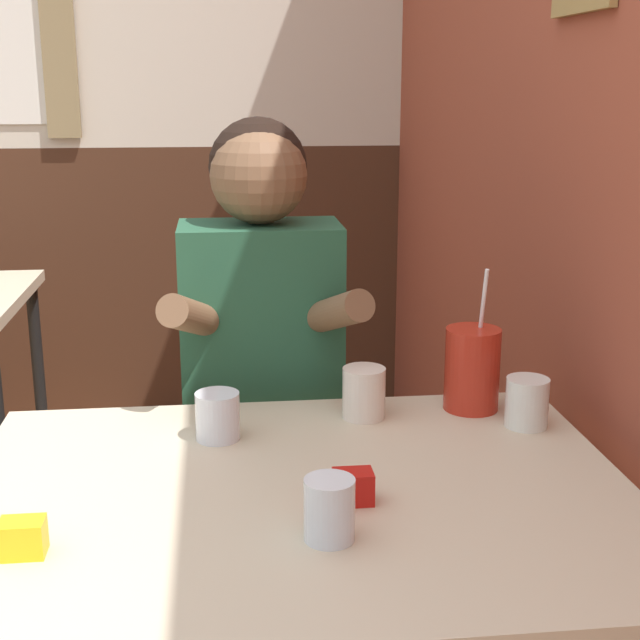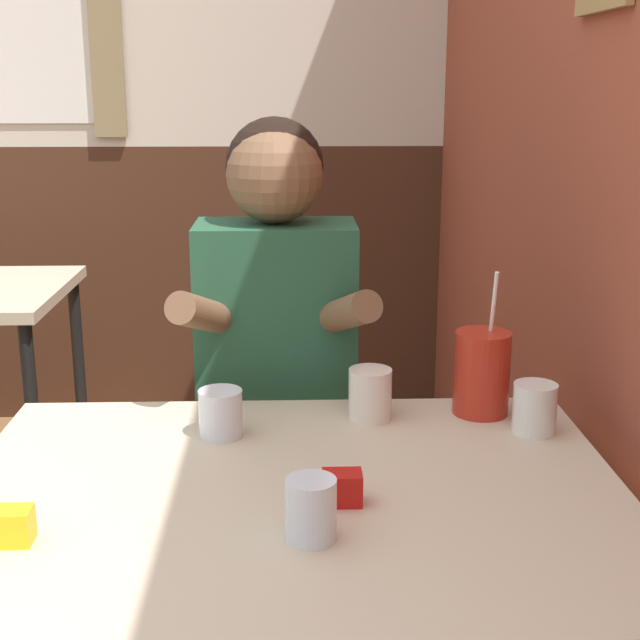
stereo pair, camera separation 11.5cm
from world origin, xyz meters
TOP-DOWN VIEW (x-y plane):
  - brick_wall_right at (1.27, 1.30)m, footprint 0.08×4.60m
  - back_wall at (-0.02, 2.63)m, footprint 5.48×0.09m
  - main_table at (0.64, 0.39)m, footprint 1.06×0.81m
  - person_seated at (0.61, 0.97)m, footprint 0.42×0.40m
  - cocktail_pitcher at (1.00, 0.71)m, footprint 0.11×0.11m
  - glass_near_pitcher at (0.51, 0.61)m, footprint 0.08×0.08m
  - glass_center at (1.08, 0.61)m, footprint 0.08×0.08m
  - glass_far_side at (0.79, 0.69)m, footprint 0.08×0.08m
  - glass_by_brick at (0.67, 0.23)m, footprint 0.07×0.07m
  - condiment_ketchup at (0.72, 0.34)m, footprint 0.06×0.04m
  - condiment_mustard at (0.25, 0.23)m, footprint 0.06×0.04m

SIDE VIEW (x-z plane):
  - main_table at x=0.64m, z-range 0.30..1.02m
  - person_seated at x=0.61m, z-range 0.03..1.30m
  - condiment_ketchup at x=0.72m, z-range 0.72..0.77m
  - condiment_mustard at x=0.25m, z-range 0.72..0.77m
  - glass_near_pitcher at x=0.51m, z-range 0.72..0.81m
  - glass_by_brick at x=0.67m, z-range 0.72..0.81m
  - glass_center at x=1.08m, z-range 0.72..0.81m
  - glass_far_side at x=0.79m, z-range 0.72..0.82m
  - cocktail_pitcher at x=1.00m, z-range 0.66..0.94m
  - brick_wall_right at x=1.27m, z-range 0.00..2.70m
  - back_wall at x=-0.02m, z-range 0.01..2.71m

